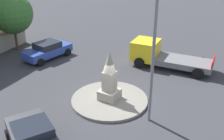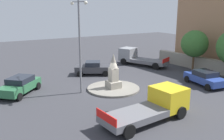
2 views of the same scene
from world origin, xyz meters
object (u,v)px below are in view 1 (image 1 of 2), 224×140
monument (109,79)px  car_blue_parked_right (48,50)px  car_dark_grey_near_island (33,138)px  streetlamp (155,36)px  truck_yellow_far_side (161,55)px  tree_near_wall (12,13)px

monument → car_blue_parked_right: size_ratio=0.72×
car_blue_parked_right → car_dark_grey_near_island: bearing=-140.8°
streetlamp → car_dark_grey_near_island: streetlamp is taller
monument → car_blue_parked_right: (3.39, 8.11, -0.76)m
monument → car_dark_grey_near_island: monument is taller
car_dark_grey_near_island → car_blue_parked_right: (9.02, 7.36, -0.01)m
streetlamp → truck_yellow_far_side: streetlamp is taller
truck_yellow_far_side → tree_near_wall: 13.41m
car_dark_grey_near_island → truck_yellow_far_side: bearing=-7.1°
streetlamp → car_dark_grey_near_island: 7.43m
car_blue_parked_right → tree_near_wall: tree_near_wall is taller
car_dark_grey_near_island → tree_near_wall: bearing=50.9°
car_blue_parked_right → streetlamp: bearing=-110.1°
car_dark_grey_near_island → monument: bearing=-7.6°
monument → truck_yellow_far_side: monument is taller
car_blue_parked_right → truck_yellow_far_side: (3.26, -8.89, 0.19)m
car_dark_grey_near_island → tree_near_wall: tree_near_wall is taller
truck_yellow_far_side → tree_near_wall: bearing=103.6°
monument → tree_near_wall: tree_near_wall is taller
streetlamp → car_dark_grey_near_island: bearing=143.8°
monument → car_dark_grey_near_island: bearing=172.4°
car_dark_grey_near_island → car_blue_parked_right: car_dark_grey_near_island is taller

